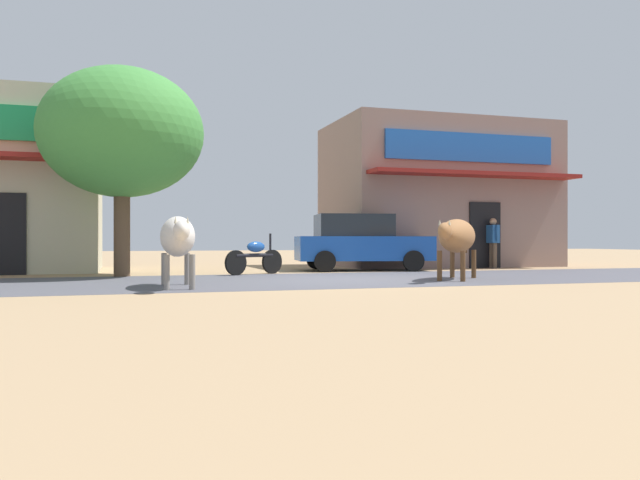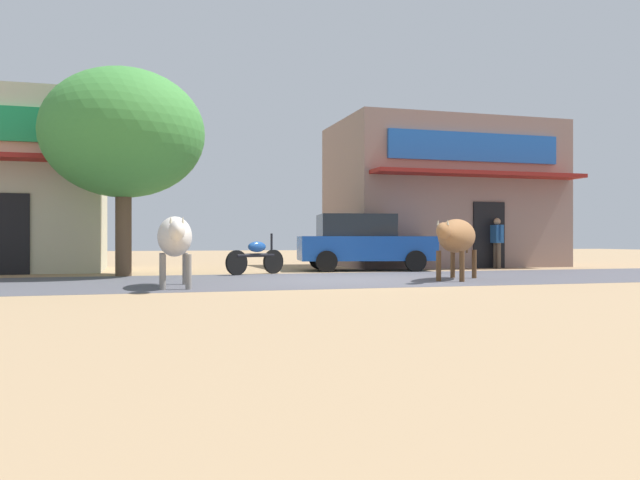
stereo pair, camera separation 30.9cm
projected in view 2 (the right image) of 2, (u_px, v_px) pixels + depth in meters
name	position (u px, v px, depth m)	size (l,w,h in m)	color
ground	(348.00, 279.00, 14.63)	(80.00, 80.00, 0.00)	tan
asphalt_road	(348.00, 279.00, 14.63)	(72.00, 5.43, 0.00)	#4E4D55
storefront_right_club	(442.00, 195.00, 22.36)	(7.35, 5.39, 4.89)	gray
roadside_tree	(123.00, 134.00, 15.87)	(3.98, 3.98, 5.13)	brown
parked_hatchback_car	(362.00, 242.00, 18.81)	(4.13, 2.45, 1.64)	#1849A7
parked_motorcycle	(256.00, 256.00, 16.67)	(1.67, 0.92, 1.07)	black
cow_near_brown	(175.00, 237.00, 12.13)	(0.71, 2.67, 1.34)	beige
cow_far_dark	(457.00, 236.00, 14.41)	(2.11, 2.37, 1.37)	#98653B
pedestrian_by_shop	(497.00, 239.00, 20.15)	(0.28, 0.61, 1.58)	brown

